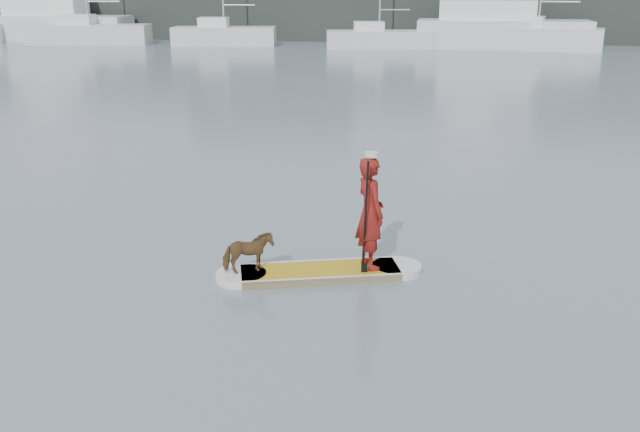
% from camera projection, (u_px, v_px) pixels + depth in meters
% --- Properties ---
extents(ground, '(140.00, 140.00, 0.00)m').
position_uv_depth(ground, '(58.00, 334.00, 9.44)').
color(ground, slate).
rests_on(ground, ground).
extents(paddleboard, '(3.19, 1.54, 0.12)m').
position_uv_depth(paddleboard, '(320.00, 272.00, 11.32)').
color(paddleboard, '#C09712').
rests_on(paddleboard, ground).
extents(paddler, '(0.70, 0.78, 1.80)m').
position_uv_depth(paddler, '(370.00, 213.00, 11.13)').
color(paddler, maroon).
rests_on(paddler, paddleboard).
extents(white_cap, '(0.22, 0.22, 0.07)m').
position_uv_depth(white_cap, '(371.00, 154.00, 10.84)').
color(white_cap, silver).
rests_on(white_cap, paddler).
extents(dog, '(0.84, 0.69, 0.65)m').
position_uv_depth(dog, '(248.00, 253.00, 11.06)').
color(dog, '#53371C').
rests_on(dog, paddleboard).
extents(paddle, '(0.12, 0.29, 2.00)m').
position_uv_depth(paddle, '(365.00, 231.00, 10.96)').
color(paddle, black).
rests_on(paddle, ground).
extents(sailboat_b, '(9.39, 4.20, 13.47)m').
position_uv_depth(sailboat_b, '(88.00, 32.00, 54.55)').
color(sailboat_b, silver).
rests_on(sailboat_b, ground).
extents(sailboat_c, '(7.92, 3.64, 10.96)m').
position_uv_depth(sailboat_c, '(223.00, 34.00, 53.42)').
color(sailboat_c, silver).
rests_on(sailboat_c, ground).
extents(sailboat_d, '(7.80, 3.67, 11.06)m').
position_uv_depth(sailboat_d, '(378.00, 37.00, 51.02)').
color(sailboat_d, silver).
rests_on(sailboat_d, ground).
extents(sailboat_e, '(9.11, 4.57, 12.63)m').
position_uv_depth(sailboat_e, '(536.00, 37.00, 49.81)').
color(sailboat_e, silver).
rests_on(sailboat_e, ground).
extents(motor_yacht_a, '(12.09, 3.81, 7.24)m').
position_uv_depth(motor_yacht_a, '(496.00, 19.00, 50.81)').
color(motor_yacht_a, silver).
rests_on(motor_yacht_a, ground).
extents(motor_yacht_b, '(11.23, 4.33, 7.30)m').
position_uv_depth(motor_yacht_b, '(54.00, 15.00, 57.39)').
color(motor_yacht_b, silver).
rests_on(motor_yacht_b, ground).
extents(shore_mass, '(90.00, 6.00, 6.00)m').
position_uv_depth(shore_mass, '(386.00, 2.00, 58.18)').
color(shore_mass, black).
rests_on(shore_mass, ground).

